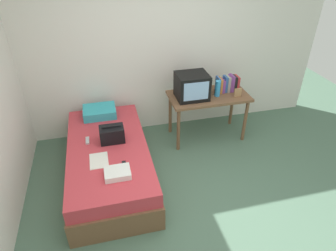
{
  "coord_description": "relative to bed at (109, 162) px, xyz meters",
  "views": [
    {
      "loc": [
        -0.87,
        -2.16,
        2.7
      ],
      "look_at": [
        -0.07,
        1.08,
        0.54
      ],
      "focal_mm": 31.71,
      "sensor_mm": 36.0,
      "label": 1
    }
  ],
  "objects": [
    {
      "name": "bed",
      "position": [
        0.0,
        0.0,
        0.0
      ],
      "size": [
        1.0,
        2.0,
        0.5
      ],
      "color": "brown",
      "rests_on": "ground"
    },
    {
      "name": "folded_towel",
      "position": [
        0.07,
        -0.57,
        0.29
      ],
      "size": [
        0.28,
        0.22,
        0.07
      ],
      "primitive_type": "cube",
      "color": "white",
      "rests_on": "bed"
    },
    {
      "name": "remote_dark",
      "position": [
        0.16,
        -0.44,
        0.26
      ],
      "size": [
        0.04,
        0.16,
        0.02
      ],
      "primitive_type": "cube",
      "color": "black",
      "rests_on": "bed"
    },
    {
      "name": "picture_frame",
      "position": [
        1.92,
        0.44,
        0.54
      ],
      "size": [
        0.11,
        0.02,
        0.13
      ],
      "primitive_type": "cube",
      "color": "#9E754C",
      "rests_on": "desk"
    },
    {
      "name": "remote_silver",
      "position": [
        -0.23,
        0.16,
        0.26
      ],
      "size": [
        0.04,
        0.14,
        0.02
      ],
      "primitive_type": "cube",
      "color": "#B7B7BC",
      "rests_on": "bed"
    },
    {
      "name": "desk",
      "position": [
        1.54,
        0.59,
        0.38
      ],
      "size": [
        1.16,
        0.6,
        0.72
      ],
      "color": "brown",
      "rests_on": "ground"
    },
    {
      "name": "ground_plane",
      "position": [
        0.9,
        -0.87,
        -0.25
      ],
      "size": [
        8.0,
        8.0,
        0.0
      ],
      "primitive_type": "plane",
      "color": "#4C6B56"
    },
    {
      "name": "book_row",
      "position": [
        1.85,
        0.65,
        0.59
      ],
      "size": [
        0.33,
        0.16,
        0.25
      ],
      "color": "#2D5699",
      "rests_on": "desk"
    },
    {
      "name": "magazine",
      "position": [
        -0.11,
        -0.27,
        0.26
      ],
      "size": [
        0.21,
        0.29,
        0.01
      ],
      "primitive_type": "cube",
      "color": "white",
      "rests_on": "bed"
    },
    {
      "name": "handbag",
      "position": [
        0.08,
        0.09,
        0.35
      ],
      "size": [
        0.3,
        0.2,
        0.22
      ],
      "color": "black",
      "rests_on": "bed"
    },
    {
      "name": "wall_back",
      "position": [
        0.9,
        1.13,
        1.05
      ],
      "size": [
        5.2,
        0.1,
        2.6
      ],
      "primitive_type": "cube",
      "color": "silver",
      "rests_on": "ground"
    },
    {
      "name": "pillow",
      "position": [
        -0.05,
        0.76,
        0.31
      ],
      "size": [
        0.46,
        0.36,
        0.12
      ],
      "primitive_type": "cube",
      "color": "#33A8B7",
      "rests_on": "bed"
    },
    {
      "name": "tv",
      "position": [
        1.26,
        0.57,
        0.66
      ],
      "size": [
        0.44,
        0.39,
        0.36
      ],
      "color": "black",
      "rests_on": "desk"
    },
    {
      "name": "water_bottle",
      "position": [
        1.64,
        0.54,
        0.59
      ],
      "size": [
        0.08,
        0.08,
        0.24
      ],
      "primitive_type": "cylinder",
      "color": "#3399DB",
      "rests_on": "desk"
    }
  ]
}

